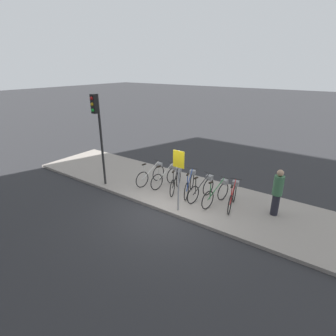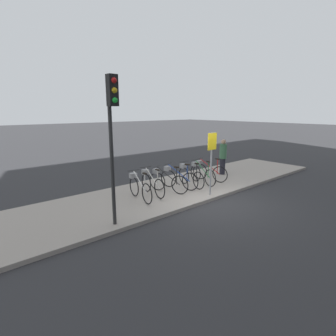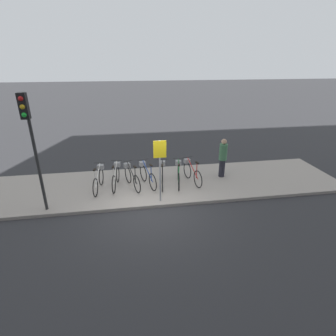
% 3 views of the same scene
% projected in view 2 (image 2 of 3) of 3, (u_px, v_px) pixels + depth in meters
% --- Properties ---
extents(ground_plane, '(120.00, 120.00, 0.00)m').
position_uv_depth(ground_plane, '(209.00, 202.00, 9.28)').
color(ground_plane, '#2D2D30').
extents(sidewalk, '(16.27, 3.52, 0.12)m').
position_uv_depth(sidewalk, '(176.00, 189.00, 10.57)').
color(sidewalk, '#9E9389').
rests_on(sidewalk, ground_plane).
extents(parked_bicycle_0, '(0.46, 1.69, 1.04)m').
position_uv_depth(parked_bicycle_0, '(139.00, 187.00, 9.14)').
color(parked_bicycle_0, black).
rests_on(parked_bicycle_0, sidewalk).
extents(parked_bicycle_1, '(0.46, 1.69, 1.04)m').
position_uv_depth(parked_bicycle_1, '(151.00, 182.00, 9.69)').
color(parked_bicycle_1, black).
rests_on(parked_bicycle_1, sidewalk).
extents(parked_bicycle_2, '(0.68, 1.62, 1.04)m').
position_uv_depth(parked_bicycle_2, '(166.00, 180.00, 9.98)').
color(parked_bicycle_2, black).
rests_on(parked_bicycle_2, sidewalk).
extents(parked_bicycle_3, '(0.65, 1.63, 1.04)m').
position_uv_depth(parked_bicycle_3, '(177.00, 177.00, 10.43)').
color(parked_bicycle_3, black).
rests_on(parked_bicycle_3, sidewalk).
extents(parked_bicycle_4, '(0.46, 1.69, 1.04)m').
position_uv_depth(parked_bicycle_4, '(190.00, 175.00, 10.77)').
color(parked_bicycle_4, black).
rests_on(parked_bicycle_4, sidewalk).
extents(parked_bicycle_5, '(0.47, 1.68, 1.04)m').
position_uv_depth(parked_bicycle_5, '(201.00, 173.00, 11.15)').
color(parked_bicycle_5, black).
rests_on(parked_bicycle_5, sidewalk).
extents(parked_bicycle_6, '(0.53, 1.67, 1.04)m').
position_uv_depth(parked_bicycle_6, '(208.00, 170.00, 11.62)').
color(parked_bicycle_6, black).
rests_on(parked_bicycle_6, sidewalk).
extents(pedestrian, '(0.34, 0.34, 1.71)m').
position_uv_depth(pedestrian, '(223.00, 156.00, 12.67)').
color(pedestrian, '#23232D').
rests_on(pedestrian, sidewalk).
extents(traffic_light, '(0.24, 0.40, 3.92)m').
position_uv_depth(traffic_light, '(112.00, 121.00, 6.55)').
color(traffic_light, '#2D2D2D').
rests_on(traffic_light, sidewalk).
extents(sign_post, '(0.44, 0.07, 2.29)m').
position_uv_depth(sign_post, '(212.00, 153.00, 9.37)').
color(sign_post, '#99999E').
rests_on(sign_post, sidewalk).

